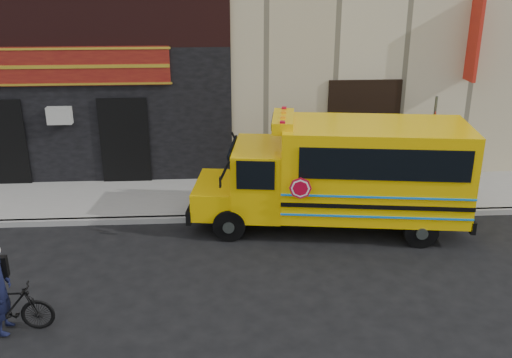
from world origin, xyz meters
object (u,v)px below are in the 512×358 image
object	(u,v)px
school_bus	(346,172)
cyclist	(0,293)
bicycle	(9,308)
sign_pole	(431,149)

from	to	relation	value
school_bus	cyclist	size ratio (longest dim) A/B	4.30
bicycle	sign_pole	bearing A→B (deg)	-63.24
school_bus	cyclist	xyz separation A→B (m)	(-7.09, -4.10, -0.68)
bicycle	cyclist	size ratio (longest dim) A/B	0.96
sign_pole	cyclist	xyz separation A→B (m)	(-9.60, -5.11, -0.92)
cyclist	school_bus	bearing A→B (deg)	-64.49
school_bus	cyclist	distance (m)	8.22
sign_pole	cyclist	size ratio (longest dim) A/B	1.91
bicycle	cyclist	xyz separation A→B (m)	(-0.09, -0.06, 0.35)
sign_pole	cyclist	distance (m)	10.91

